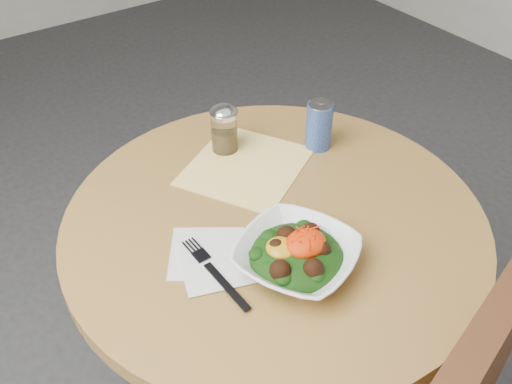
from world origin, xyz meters
TOP-DOWN VIEW (x-y plane):
  - table at (0.00, 0.00)m, footprint 0.90×0.90m
  - cloth_napkin at (0.05, 0.18)m, footprint 0.36×0.35m
  - paper_napkins at (-0.17, -0.03)m, footprint 0.20×0.23m
  - salad_bowl at (-0.05, -0.14)m, footprint 0.29×0.29m
  - fork at (-0.19, -0.06)m, footprint 0.03×0.22m
  - spice_shaker at (0.05, 0.26)m, footprint 0.07×0.07m
  - beverage_can at (0.24, 0.15)m, footprint 0.06×0.06m

SIDE VIEW (x-z plane):
  - table at x=0.00m, z-range 0.18..0.93m
  - cloth_napkin at x=0.05m, z-range 0.75..0.75m
  - paper_napkins at x=-0.17m, z-range 0.75..0.75m
  - fork at x=-0.19m, z-range 0.75..0.76m
  - salad_bowl at x=-0.05m, z-range 0.74..0.82m
  - spice_shaker at x=0.05m, z-range 0.75..0.87m
  - beverage_can at x=0.24m, z-range 0.75..0.87m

